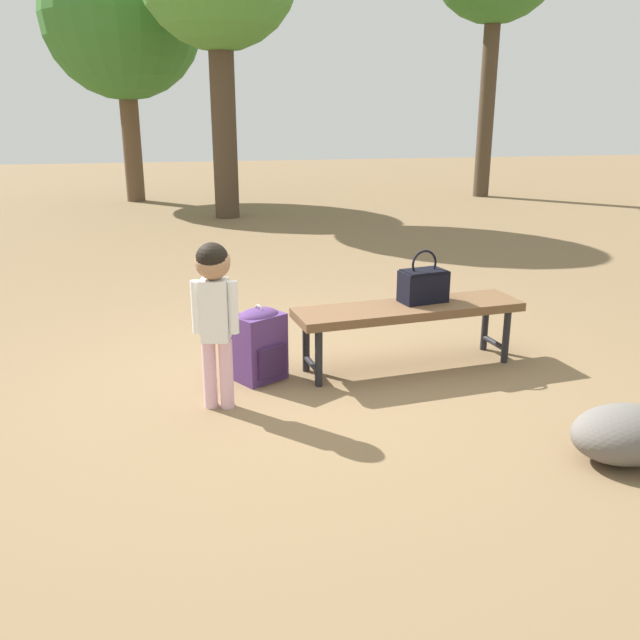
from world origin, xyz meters
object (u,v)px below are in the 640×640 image
Objects in this scene: child_standing at (214,300)px; park_bench at (409,313)px; tree_back at (122,18)px; trail_rock at (625,434)px; backpack_large at (260,342)px; handbag at (423,284)px.

park_bench is at bearing -163.35° from child_standing.
trail_rock is (-2.91, 11.11, -3.17)m from tree_back.
child_standing is at bearing 16.65° from park_bench.
child_standing reaches higher than park_bench.
backpack_large is (1.04, 0.01, -0.13)m from park_bench.
tree_back is at bearing -76.03° from handbag.
park_bench is 4.44× the size of handbag.
tree_back reaches higher than backpack_large.
child_standing is (1.34, 0.40, 0.29)m from park_bench.
tree_back is at bearing -76.80° from park_bench.
tree_back is (2.38, -9.56, 2.74)m from handbag.
child_standing is at bearing -28.65° from trail_rock.
park_bench is 2.83× the size of trail_rock.
backpack_large is at bearing 3.70° from handbag.
handbag is at bearing 103.97° from tree_back.
tree_back reaches higher than trail_rock.
tree_back is 11.92m from trail_rock.
child_standing is 1.76× the size of trail_rock.
trail_rock is at bearing 108.86° from handbag.
handbag reaches higher than trail_rock.
child_standing reaches higher than backpack_large.
backpack_large reaches higher than park_bench.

